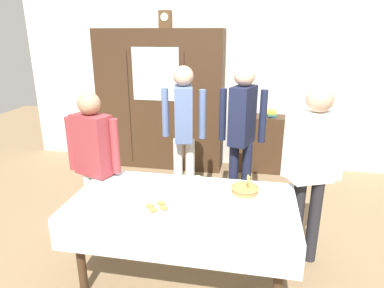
# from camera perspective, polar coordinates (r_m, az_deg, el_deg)

# --- Properties ---
(ground_plane) EXTENTS (12.00, 12.00, 0.00)m
(ground_plane) POSITION_cam_1_polar(r_m,az_deg,el_deg) (3.41, -0.66, -19.02)
(ground_plane) COLOR #846B4C
(ground_plane) RESTS_ON ground
(back_wall) EXTENTS (6.40, 0.10, 2.70)m
(back_wall) POSITION_cam_1_polar(r_m,az_deg,el_deg) (5.38, 4.94, 10.65)
(back_wall) COLOR silver
(back_wall) RESTS_ON ground
(dining_table) EXTENTS (1.84, 0.96, 0.76)m
(dining_table) POSITION_cam_1_polar(r_m,az_deg,el_deg) (2.85, -1.65, -11.35)
(dining_table) COLOR #3D2819
(dining_table) RESTS_ON ground
(wall_cabinet) EXTENTS (1.92, 0.46, 2.11)m
(wall_cabinet) POSITION_cam_1_polar(r_m,az_deg,el_deg) (5.31, -5.27, 7.31)
(wall_cabinet) COLOR #3D2819
(wall_cabinet) RESTS_ON ground
(mantel_clock) EXTENTS (0.18, 0.11, 0.24)m
(mantel_clock) POSITION_cam_1_polar(r_m,az_deg,el_deg) (5.18, -4.49, 20.12)
(mantel_clock) COLOR brown
(mantel_clock) RESTS_ON wall_cabinet
(bookshelf_low) EXTENTS (1.14, 0.35, 0.86)m
(bookshelf_low) POSITION_cam_1_polar(r_m,az_deg,el_deg) (5.32, 12.78, 0.00)
(bookshelf_low) COLOR #3D2819
(bookshelf_low) RESTS_ON ground
(book_stack) EXTENTS (0.18, 0.23, 0.09)m
(book_stack) POSITION_cam_1_polar(r_m,az_deg,el_deg) (5.20, 13.15, 4.98)
(book_stack) COLOR #2D5184
(book_stack) RESTS_ON bookshelf_low
(tea_cup_near_right) EXTENTS (0.13, 0.13, 0.06)m
(tea_cup_near_right) POSITION_cam_1_polar(r_m,az_deg,el_deg) (3.10, 0.96, -6.15)
(tea_cup_near_right) COLOR white
(tea_cup_near_right) RESTS_ON dining_table
(tea_cup_front_edge) EXTENTS (0.13, 0.13, 0.06)m
(tea_cup_front_edge) POSITION_cam_1_polar(r_m,az_deg,el_deg) (2.81, -14.10, -9.49)
(tea_cup_front_edge) COLOR white
(tea_cup_front_edge) RESTS_ON dining_table
(tea_cup_far_right) EXTENTS (0.13, 0.13, 0.06)m
(tea_cup_far_right) POSITION_cam_1_polar(r_m,az_deg,el_deg) (2.81, 3.10, -8.88)
(tea_cup_far_right) COLOR white
(tea_cup_far_right) RESTS_ON dining_table
(bread_basket) EXTENTS (0.24, 0.24, 0.16)m
(bread_basket) POSITION_cam_1_polar(r_m,az_deg,el_deg) (2.96, 8.87, -7.49)
(bread_basket) COLOR #9E7542
(bread_basket) RESTS_ON dining_table
(pastry_plate) EXTENTS (0.28, 0.28, 0.05)m
(pastry_plate) POSITION_cam_1_polar(r_m,az_deg,el_deg) (2.69, -5.87, -10.62)
(pastry_plate) COLOR white
(pastry_plate) RESTS_ON dining_table
(spoon_near_left) EXTENTS (0.12, 0.02, 0.01)m
(spoon_near_left) POSITION_cam_1_polar(r_m,az_deg,el_deg) (2.92, -10.50, -8.66)
(spoon_near_left) COLOR silver
(spoon_near_left) RESTS_ON dining_table
(spoon_center) EXTENTS (0.12, 0.02, 0.01)m
(spoon_center) POSITION_cam_1_polar(r_m,az_deg,el_deg) (2.80, 7.02, -9.69)
(spoon_center) COLOR silver
(spoon_center) RESTS_ON dining_table
(spoon_near_right) EXTENTS (0.12, 0.02, 0.01)m
(spoon_near_right) POSITION_cam_1_polar(r_m,az_deg,el_deg) (2.55, 11.80, -13.00)
(spoon_near_right) COLOR silver
(spoon_near_right) RESTS_ON dining_table
(person_beside_shelf) EXTENTS (0.52, 0.31, 1.56)m
(person_beside_shelf) POSITION_cam_1_polar(r_m,az_deg,el_deg) (3.37, -16.07, -2.03)
(person_beside_shelf) COLOR silver
(person_beside_shelf) RESTS_ON ground
(person_behind_table_left) EXTENTS (0.52, 0.40, 1.74)m
(person_behind_table_left) POSITION_cam_1_polar(r_m,az_deg,el_deg) (3.83, 8.39, 3.05)
(person_behind_table_left) COLOR #191E38
(person_behind_table_left) RESTS_ON ground
(person_behind_table_right) EXTENTS (0.52, 0.32, 1.66)m
(person_behind_table_right) POSITION_cam_1_polar(r_m,az_deg,el_deg) (3.13, 19.53, -2.57)
(person_behind_table_right) COLOR #232328
(person_behind_table_right) RESTS_ON ground
(person_by_cabinet) EXTENTS (0.52, 0.39, 1.71)m
(person_by_cabinet) POSITION_cam_1_polar(r_m,az_deg,el_deg) (3.99, -1.40, 3.50)
(person_by_cabinet) COLOR silver
(person_by_cabinet) RESTS_ON ground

